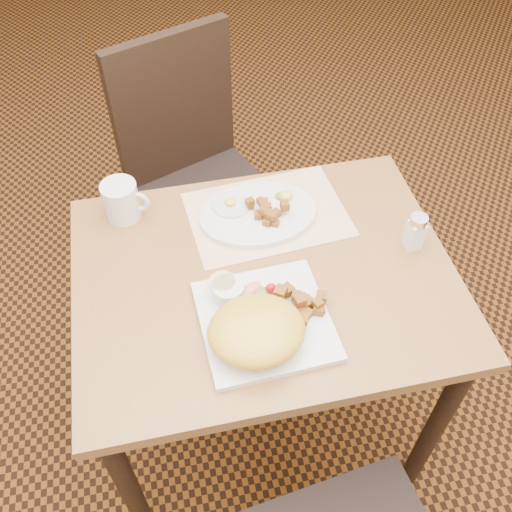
% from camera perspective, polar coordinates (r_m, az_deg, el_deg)
% --- Properties ---
extents(ground, '(8.00, 8.00, 0.00)m').
position_cam_1_polar(ground, '(1.99, 0.63, -15.48)').
color(ground, black).
rests_on(ground, ground).
extents(table, '(0.90, 0.70, 0.75)m').
position_cam_1_polar(table, '(1.44, 0.84, -4.49)').
color(table, '#9A632F').
rests_on(table, ground).
extents(chair_far, '(0.55, 0.55, 0.97)m').
position_cam_1_polar(chair_far, '(1.95, -6.06, 8.70)').
color(chair_far, black).
rests_on(chair_far, ground).
extents(placemat, '(0.42, 0.31, 0.00)m').
position_cam_1_polar(placemat, '(1.48, 1.13, 4.20)').
color(placemat, white).
rests_on(placemat, table).
extents(plate_square, '(0.29, 0.29, 0.02)m').
position_cam_1_polar(plate_square, '(1.26, 0.91, -6.50)').
color(plate_square, silver).
rests_on(plate_square, table).
extents(plate_oval, '(0.31, 0.24, 0.02)m').
position_cam_1_polar(plate_oval, '(1.47, 0.22, 4.22)').
color(plate_oval, silver).
rests_on(plate_oval, placemat).
extents(hollandaise_mound, '(0.21, 0.18, 0.08)m').
position_cam_1_polar(hollandaise_mound, '(1.19, -0.03, -7.51)').
color(hollandaise_mound, yellow).
rests_on(hollandaise_mound, plate_square).
extents(ramekin, '(0.08, 0.08, 0.04)m').
position_cam_1_polar(ramekin, '(1.28, -2.84, -3.42)').
color(ramekin, silver).
rests_on(ramekin, plate_square).
extents(garnish_sq, '(0.09, 0.06, 0.03)m').
position_cam_1_polar(garnish_sq, '(1.29, 0.15, -3.41)').
color(garnish_sq, '#387223').
rests_on(garnish_sq, plate_square).
extents(fried_egg, '(0.10, 0.10, 0.02)m').
position_cam_1_polar(fried_egg, '(1.48, -2.49, 5.22)').
color(fried_egg, white).
rests_on(fried_egg, plate_oval).
extents(garnish_ov, '(0.05, 0.04, 0.02)m').
position_cam_1_polar(garnish_ov, '(1.50, 2.89, 6.07)').
color(garnish_ov, '#387223').
rests_on(garnish_ov, plate_oval).
extents(salt_shaker, '(0.04, 0.04, 0.10)m').
position_cam_1_polar(salt_shaker, '(1.42, 15.66, 2.38)').
color(salt_shaker, white).
rests_on(salt_shaker, table).
extents(coffee_mug, '(0.12, 0.09, 0.10)m').
position_cam_1_polar(coffee_mug, '(1.49, -13.24, 5.41)').
color(coffee_mug, silver).
rests_on(coffee_mug, table).
extents(home_fries_sq, '(0.12, 0.13, 0.04)m').
position_cam_1_polar(home_fries_sq, '(1.26, 4.61, -4.65)').
color(home_fries_sq, '#8F5217').
rests_on(home_fries_sq, plate_square).
extents(home_fries_ov, '(0.11, 0.11, 0.04)m').
position_cam_1_polar(home_fries_ov, '(1.44, 1.08, 4.55)').
color(home_fries_ov, '#8F5217').
rests_on(home_fries_ov, plate_oval).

